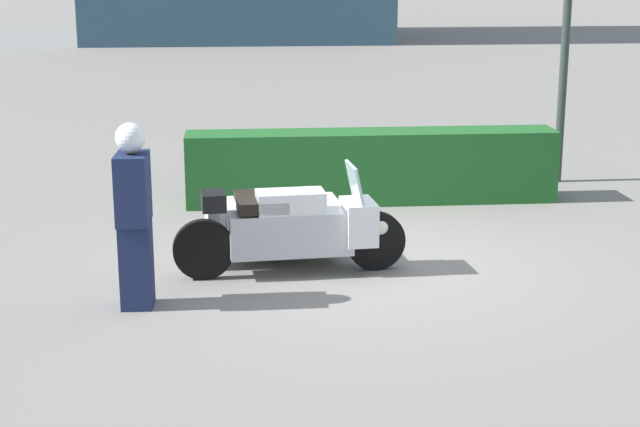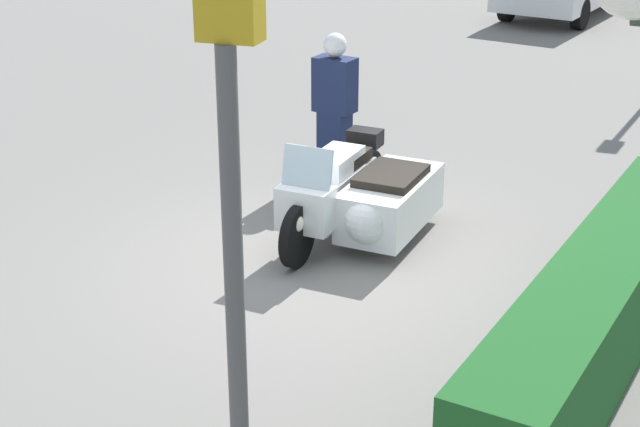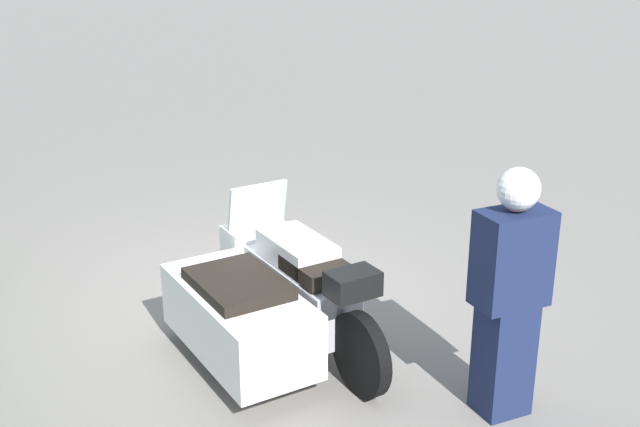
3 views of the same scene
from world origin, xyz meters
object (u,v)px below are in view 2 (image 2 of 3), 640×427
officer_rider (335,102)px  hedge_bush_curbside (599,310)px  traffic_light_near (235,240)px  police_motorcycle (363,198)px

officer_rider → hedge_bush_curbside: officer_rider is taller
hedge_bush_curbside → traffic_light_near: traffic_light_near is taller
police_motorcycle → traffic_light_near: size_ratio=0.66×
police_motorcycle → hedge_bush_curbside: size_ratio=0.49×
officer_rider → hedge_bush_curbside: bearing=-123.5°
police_motorcycle → hedge_bush_curbside: (1.27, 2.76, 0.03)m
police_motorcycle → officer_rider: bearing=-146.9°
officer_rider → hedge_bush_curbside: (2.77, 3.94, -0.45)m
police_motorcycle → hedge_bush_curbside: 3.04m
hedge_bush_curbside → traffic_light_near: 4.33m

